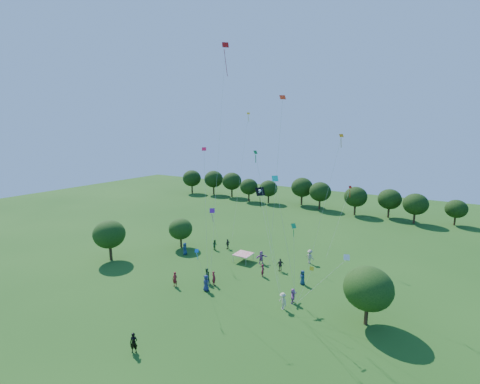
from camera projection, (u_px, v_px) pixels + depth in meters
The scene contains 36 objects.
ground at pixel (147, 359), 24.94m from camera, with size 160.00×160.00×0.00m, color #245118.
near_tree_west at pixel (109, 234), 43.64m from camera, with size 4.25×4.25×5.60m.
near_tree_north at pixel (181, 229), 48.56m from camera, with size 3.56×3.56×4.54m.
near_tree_east at pixel (368, 288), 28.82m from camera, with size 4.38×4.38×5.52m.
treeline at pixel (329, 192), 71.64m from camera, with size 88.01×8.77×6.77m.
tent_red_stripe at pixel (243, 254), 43.60m from camera, with size 2.20×2.20×1.10m.
tent_blue at pixel (370, 285), 34.84m from camera, with size 2.20×2.20×1.10m.
man_in_black at pixel (134, 343), 25.57m from camera, with size 0.63×0.40×1.68m, color black.
crowd_person_0 at pixel (206, 283), 35.51m from camera, with size 0.91×0.49×1.84m, color navy.
crowd_person_1 at pixel (263, 270), 39.06m from camera, with size 0.59×0.38×1.58m, color maroon.
crowd_person_2 at pixel (215, 245), 47.98m from camera, with size 0.77×0.41×1.55m, color #245528.
crowd_person_3 at pixel (310, 257), 42.94m from camera, with size 1.25×0.56×1.91m, color tan.
crowd_person_4 at pixel (280, 265), 40.54m from camera, with size 0.99×0.45×1.68m, color #3C3330.
crowd_person_5 at pixel (293, 296), 33.00m from camera, with size 1.47×0.52×1.57m, color #A262A8.
crowd_person_6 at pixel (302, 277), 37.04m from camera, with size 0.83×0.45×1.69m, color navy.
crowd_person_7 at pixel (214, 278), 36.92m from camera, with size 0.62×0.40×1.66m, color maroon.
crowd_person_8 at pixel (206, 276), 37.33m from camera, with size 0.90×0.49×1.83m, color #225022.
crowd_person_9 at pixel (283, 301), 31.84m from camera, with size 1.13×0.51×1.73m, color #B9B694.
crowd_person_10 at pixel (228, 244), 48.28m from camera, with size 0.91×0.42×1.56m, color #3A332E.
crowd_person_11 at pixel (261, 257), 42.86m from camera, with size 1.65×0.59×1.76m, color #9C5B98.
crowd_person_12 at pixel (185, 249), 46.01m from camera, with size 0.88×0.47×1.78m, color navy.
crowd_person_13 at pixel (175, 279), 36.52m from camera, with size 0.65×0.42×1.73m, color maroon.
pirate_kite at pixel (260, 194), 35.92m from camera, with size 5.49×5.42×9.94m.
red_high_kite at pixel (223, 89), 37.20m from camera, with size 1.73×5.83×26.38m.
small_kite_0 at pixel (345, 203), 42.34m from camera, with size 1.84×4.27×9.07m.
small_kite_1 at pixel (333, 172), 35.88m from camera, with size 3.12×0.95×15.88m.
small_kite_2 at pixel (309, 275), 29.26m from camera, with size 1.50×0.31×4.08m.
small_kite_3 at pixel (294, 240), 29.06m from camera, with size 0.44×1.00×8.02m.
small_kite_4 at pixel (198, 258), 31.94m from camera, with size 1.19×2.77×4.82m.
small_kite_5 at pixel (213, 215), 42.49m from camera, with size 0.87×2.73×6.18m.
small_kite_6 at pixel (340, 264), 29.60m from camera, with size 4.24×2.23×5.01m.
small_kite_7 at pixel (280, 209), 27.39m from camera, with size 1.60×3.10×12.53m.
small_kite_8 at pixel (205, 187), 33.42m from camera, with size 0.95×0.96×14.54m.
small_kite_9 at pixel (279, 143), 33.01m from camera, with size 1.78×0.79×19.72m.
small_kite_10 at pixel (244, 150), 48.86m from camera, with size 0.66×4.43×19.02m.
small_kite_11 at pixel (263, 195), 31.15m from camera, with size 2.40×1.81×14.37m.
Camera 1 is at (17.66, -15.14, 17.41)m, focal length 24.00 mm.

